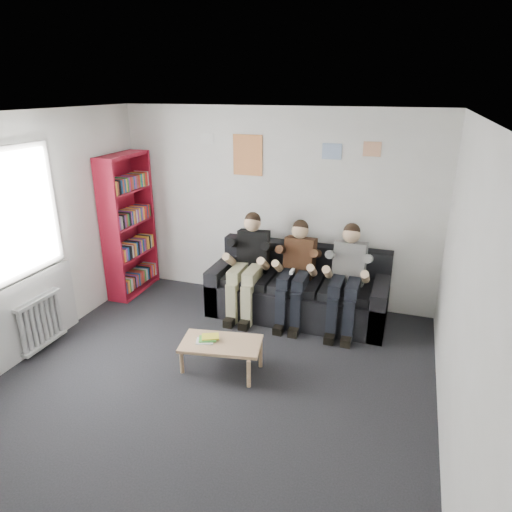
{
  "coord_description": "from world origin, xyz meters",
  "views": [
    {
      "loc": [
        1.77,
        -3.44,
        2.93
      ],
      "look_at": [
        0.13,
        1.3,
        1.06
      ],
      "focal_mm": 32.0,
      "sensor_mm": 36.0,
      "label": 1
    }
  ],
  "objects": [
    {
      "name": "room_shell",
      "position": [
        0.0,
        0.0,
        1.35
      ],
      "size": [
        5.0,
        5.0,
        5.0
      ],
      "color": "black",
      "rests_on": "ground"
    },
    {
      "name": "sofa",
      "position": [
        0.48,
        2.06,
        0.32
      ],
      "size": [
        2.34,
        0.96,
        0.9
      ],
      "color": "black",
      "rests_on": "ground"
    },
    {
      "name": "bookshelf",
      "position": [
        -2.07,
        1.99,
        1.03
      ],
      "size": [
        0.31,
        0.93,
        2.06
      ],
      "rotation": [
        0.0,
        0.0,
        0.03
      ],
      "color": "maroon",
      "rests_on": "ground"
    },
    {
      "name": "coffee_table",
      "position": [
        0.02,
        0.48,
        0.3
      ],
      "size": [
        0.86,
        0.47,
        0.34
      ],
      "rotation": [
        0.0,
        0.0,
        0.18
      ],
      "color": "tan",
      "rests_on": "ground"
    },
    {
      "name": "game_cases",
      "position": [
        -0.14,
        0.46,
        0.37
      ],
      "size": [
        0.22,
        0.2,
        0.04
      ],
      "rotation": [
        0.0,
        0.0,
        0.31
      ],
      "color": "white",
      "rests_on": "coffee_table"
    },
    {
      "name": "person_left",
      "position": [
        -0.17,
        1.85,
        0.69
      ],
      "size": [
        0.41,
        0.89,
        1.38
      ],
      "rotation": [
        0.0,
        0.0,
        0.11
      ],
      "color": "black",
      "rests_on": "sofa"
    },
    {
      "name": "person_middle",
      "position": [
        0.48,
        1.85,
        0.67
      ],
      "size": [
        0.39,
        0.84,
        1.34
      ],
      "rotation": [
        0.0,
        0.0,
        -0.05
      ],
      "color": "#4B2F19",
      "rests_on": "sofa"
    },
    {
      "name": "person_right",
      "position": [
        1.13,
        1.85,
        0.68
      ],
      "size": [
        0.4,
        0.86,
        1.35
      ],
      "rotation": [
        0.0,
        0.0,
        -0.04
      ],
      "color": "silver",
      "rests_on": "sofa"
    },
    {
      "name": "radiator",
      "position": [
        -2.15,
        0.2,
        0.35
      ],
      "size": [
        0.1,
        0.64,
        0.6
      ],
      "color": "silver",
      "rests_on": "ground"
    },
    {
      "name": "window",
      "position": [
        -2.22,
        0.2,
        1.03
      ],
      "size": [
        0.05,
        1.3,
        2.36
      ],
      "color": "white",
      "rests_on": "room_shell"
    },
    {
      "name": "poster_large",
      "position": [
        -0.4,
        2.49,
        2.05
      ],
      "size": [
        0.42,
        0.01,
        0.55
      ],
      "primitive_type": "cube",
      "color": "gold",
      "rests_on": "room_shell"
    },
    {
      "name": "poster_blue",
      "position": [
        0.75,
        2.49,
        2.15
      ],
      "size": [
        0.25,
        0.01,
        0.2
      ],
      "primitive_type": "cube",
      "color": "#3D7ED0",
      "rests_on": "room_shell"
    },
    {
      "name": "poster_pink",
      "position": [
        1.25,
        2.49,
        2.2
      ],
      "size": [
        0.22,
        0.01,
        0.18
      ],
      "primitive_type": "cube",
      "color": "#BC3A8F",
      "rests_on": "room_shell"
    },
    {
      "name": "poster_sign",
      "position": [
        -1.0,
        2.49,
        2.25
      ],
      "size": [
        0.2,
        0.01,
        0.14
      ],
      "primitive_type": "cube",
      "color": "white",
      "rests_on": "room_shell"
    }
  ]
}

